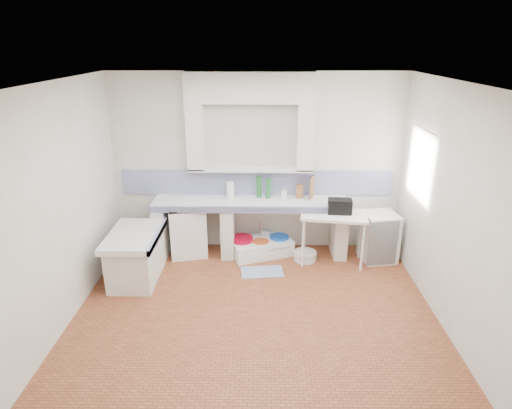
{
  "coord_description": "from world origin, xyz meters",
  "views": [
    {
      "loc": [
        0.08,
        -4.56,
        3.2
      ],
      "look_at": [
        0.0,
        1.0,
        1.1
      ],
      "focal_mm": 30.38,
      "sensor_mm": 36.0,
      "label": 1
    }
  ],
  "objects_px": {
    "stove": "(188,230)",
    "sink": "(261,248)",
    "fridge": "(379,237)",
    "side_table": "(332,238)"
  },
  "relations": [
    {
      "from": "side_table",
      "to": "fridge",
      "type": "relative_size",
      "value": 1.27
    },
    {
      "from": "sink",
      "to": "fridge",
      "type": "xyz_separation_m",
      "value": [
        1.81,
        -0.12,
        0.27
      ]
    },
    {
      "from": "stove",
      "to": "sink",
      "type": "distance_m",
      "value": 1.2
    },
    {
      "from": "sink",
      "to": "fridge",
      "type": "relative_size",
      "value": 1.23
    },
    {
      "from": "stove",
      "to": "side_table",
      "type": "height_order",
      "value": "stove"
    },
    {
      "from": "sink",
      "to": "fridge",
      "type": "bearing_deg",
      "value": -24.76
    },
    {
      "from": "stove",
      "to": "sink",
      "type": "height_order",
      "value": "stove"
    },
    {
      "from": "stove",
      "to": "sink",
      "type": "relative_size",
      "value": 0.85
    },
    {
      "from": "stove",
      "to": "side_table",
      "type": "distance_m",
      "value": 2.26
    },
    {
      "from": "stove",
      "to": "sink",
      "type": "xyz_separation_m",
      "value": [
        1.16,
        -0.03,
        -0.28
      ]
    }
  ]
}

